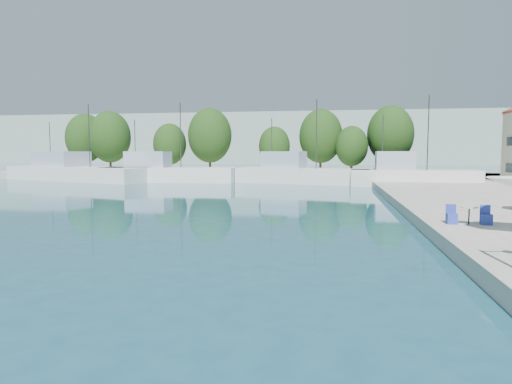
% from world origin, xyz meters
% --- Properties ---
extents(quay_far, '(90.00, 16.00, 0.60)m').
position_xyz_m(quay_far, '(-8.00, 67.00, 0.30)').
color(quay_far, gray).
rests_on(quay_far, ground).
extents(hill_west, '(180.00, 40.00, 16.00)m').
position_xyz_m(hill_west, '(-30.00, 160.00, 8.00)').
color(hill_west, '#99A79C').
rests_on(hill_west, ground).
extents(hill_east, '(140.00, 40.00, 12.00)m').
position_xyz_m(hill_east, '(40.00, 180.00, 6.00)').
color(hill_east, '#99A79C').
rests_on(hill_east, ground).
extents(trawler_01, '(22.59, 12.60, 10.20)m').
position_xyz_m(trawler_01, '(-31.59, 57.26, 1.07)').
color(trawler_01, silver).
rests_on(trawler_01, ground).
extents(trawler_02, '(17.15, 4.83, 10.20)m').
position_xyz_m(trawler_02, '(-19.05, 56.64, 1.07)').
color(trawler_02, white).
rests_on(trawler_02, ground).
extents(trawler_03, '(16.59, 7.90, 10.20)m').
position_xyz_m(trawler_03, '(-2.10, 56.67, 1.07)').
color(trawler_03, silver).
rests_on(trawler_03, ground).
extents(trawler_04, '(13.47, 3.68, 10.20)m').
position_xyz_m(trawler_04, '(10.13, 53.72, 1.07)').
color(trawler_04, silver).
rests_on(trawler_04, ground).
extents(tree_01, '(6.32, 6.32, 9.35)m').
position_xyz_m(tree_01, '(-38.03, 71.02, 6.00)').
color(tree_01, '#3F2B19').
rests_on(tree_01, quay_far).
extents(tree_02, '(6.41, 6.41, 9.49)m').
position_xyz_m(tree_02, '(-32.54, 68.64, 6.08)').
color(tree_02, '#3F2B19').
rests_on(tree_02, quay_far).
extents(tree_03, '(5.08, 5.08, 7.52)m').
position_xyz_m(tree_03, '(-23.12, 69.54, 4.94)').
color(tree_03, '#3F2B19').
rests_on(tree_03, quay_far).
extents(tree_04, '(6.56, 6.56, 9.72)m').
position_xyz_m(tree_04, '(-16.56, 69.01, 6.21)').
color(tree_04, '#3F2B19').
rests_on(tree_04, quay_far).
extents(tree_05, '(4.70, 4.70, 6.96)m').
position_xyz_m(tree_05, '(-6.99, 70.72, 4.62)').
color(tree_05, '#3F2B19').
rests_on(tree_05, quay_far).
extents(tree_06, '(6.41, 6.41, 9.48)m').
position_xyz_m(tree_06, '(-0.08, 71.00, 6.07)').
color(tree_06, '#3F2B19').
rests_on(tree_06, quay_far).
extents(tree_07, '(4.64, 4.64, 6.87)m').
position_xyz_m(tree_07, '(4.40, 69.17, 4.56)').
color(tree_07, '#3F2B19').
rests_on(tree_07, quay_far).
extents(tree_08, '(6.64, 6.64, 9.83)m').
position_xyz_m(tree_08, '(9.92, 70.89, 6.28)').
color(tree_08, '#3F2B19').
rests_on(tree_08, quay_far).
extents(cafe_table_02, '(1.82, 0.70, 0.76)m').
position_xyz_m(cafe_table_02, '(7.74, 22.93, 0.89)').
color(cafe_table_02, black).
rests_on(cafe_table_02, quay_right).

